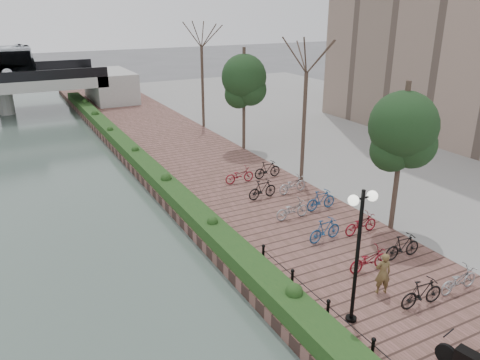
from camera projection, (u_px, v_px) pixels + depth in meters
promenade at (227, 186)px, 26.31m from camera, size 8.00×75.00×0.50m
inland_pavement at (429, 149)px, 33.25m from camera, size 24.00×75.00×0.50m
hedge at (154, 173)px, 26.72m from camera, size 1.10×56.00×0.60m
lamppost at (360, 228)px, 13.63m from camera, size 1.02×0.32×4.42m
pedestrian at (383, 273)px, 15.90m from camera, size 0.65×0.54×1.53m
bicycle_parking at (342, 226)px, 19.92m from camera, size 2.40×17.32×1.00m
street_trees at (343, 139)px, 22.84m from camera, size 3.20×37.12×6.80m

